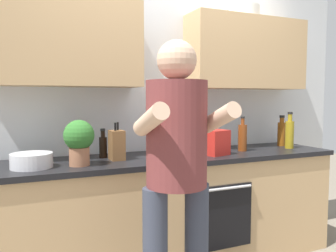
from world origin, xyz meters
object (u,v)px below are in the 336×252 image
object	(u,v)px
bottle_syrup	(282,133)
knife_block	(117,145)
mixing_bowl	(32,160)
grocery_bag_crisps	(213,142)
cup_ceramic	(169,147)
cup_stoneware	(215,144)
bottle_soy	(103,146)
person_standing	(177,164)
bottle_hotsauce	(180,140)
potted_herb	(79,140)
bottle_wine	(197,138)
bottle_oil	(290,133)
cup_coffee	(77,156)
bottle_vinegar	(242,137)

from	to	relation	value
bottle_syrup	knife_block	world-z (taller)	bottle_syrup
mixing_bowl	grocery_bag_crisps	distance (m)	1.39
cup_ceramic	cup_stoneware	bearing A→B (deg)	7.01
bottle_soy	cup_stoneware	xyz separation A→B (m)	(1.03, 0.04, -0.05)
person_standing	bottle_hotsauce	world-z (taller)	person_standing
bottle_syrup	potted_herb	xyz separation A→B (m)	(-1.97, -0.22, 0.05)
bottle_soy	cup_stoneware	distance (m)	1.04
bottle_hotsauce	bottle_syrup	world-z (taller)	bottle_syrup
bottle_soy	mixing_bowl	xyz separation A→B (m)	(-0.52, -0.19, -0.04)
bottle_wine	mixing_bowl	bearing A→B (deg)	-169.10
bottle_soy	mixing_bowl	bearing A→B (deg)	-159.75
cup_stoneware	potted_herb	size ratio (longest dim) A/B	0.29
person_standing	grocery_bag_crisps	bearing A→B (deg)	47.03
bottle_soy	bottle_oil	bearing A→B (deg)	-6.25
cup_coffee	mixing_bowl	distance (m)	0.33
person_standing	potted_herb	world-z (taller)	person_standing
cup_coffee	mixing_bowl	world-z (taller)	mixing_bowl
cup_ceramic	grocery_bag_crisps	size ratio (longest dim) A/B	0.50
bottle_hotsauce	cup_coffee	distance (m)	0.92
bottle_vinegar	bottle_syrup	world-z (taller)	bottle_vinegar
bottle_soy	potted_herb	bearing A→B (deg)	-132.22
person_standing	cup_ceramic	distance (m)	0.96
cup_ceramic	grocery_bag_crisps	world-z (taller)	grocery_bag_crisps
potted_herb	bottle_hotsauce	bearing A→B (deg)	18.99
bottle_wine	bottle_syrup	world-z (taller)	bottle_syrup
cup_ceramic	bottle_syrup	bearing A→B (deg)	-0.26
cup_stoneware	bottle_oil	bearing A→B (deg)	-19.03
bottle_oil	mixing_bowl	bearing A→B (deg)	-179.81
cup_ceramic	bottle_vinegar	bearing A→B (deg)	-11.17
knife_block	potted_herb	xyz separation A→B (m)	(-0.29, -0.12, 0.07)
cup_coffee	grocery_bag_crisps	xyz separation A→B (m)	(1.08, -0.13, 0.06)
person_standing	grocery_bag_crisps	xyz separation A→B (m)	(0.66, 0.71, 0.01)
person_standing	bottle_wine	xyz separation A→B (m)	(0.66, 0.98, 0.01)
bottle_oil	cup_stoneware	distance (m)	0.71
person_standing	bottle_hotsauce	size ratio (longest dim) A/B	7.11
bottle_hotsauce	mixing_bowl	size ratio (longest dim) A/B	0.87
cup_ceramic	mixing_bowl	distance (m)	1.09
cup_coffee	mixing_bowl	xyz separation A→B (m)	(-0.31, -0.12, 0.01)
bottle_hotsauce	bottle_soy	bearing A→B (deg)	-173.96
bottle_syrup	potted_herb	distance (m)	1.98
cup_coffee	knife_block	distance (m)	0.30
potted_herb	knife_block	bearing A→B (deg)	21.60
bottle_wine	bottle_oil	distance (m)	0.86
knife_block	bottle_oil	bearing A→B (deg)	-2.14
cup_stoneware	person_standing	bearing A→B (deg)	-130.90
cup_stoneware	potted_herb	distance (m)	1.29
cup_stoneware	mixing_bowl	xyz separation A→B (m)	(-1.56, -0.24, 0.00)
person_standing	potted_herb	xyz separation A→B (m)	(-0.43, 0.67, 0.09)
bottle_vinegar	knife_block	xyz separation A→B (m)	(-1.12, 0.02, -0.01)
bottle_soy	mixing_bowl	distance (m)	0.56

